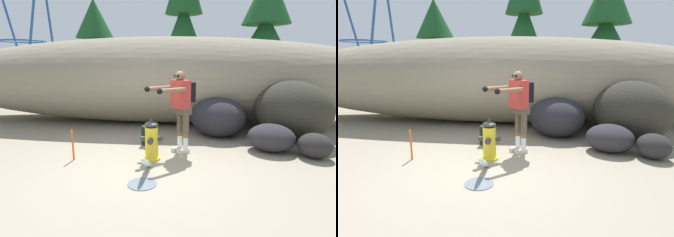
{
  "view_description": "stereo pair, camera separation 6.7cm",
  "coord_description": "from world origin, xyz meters",
  "views": [
    {
      "loc": [
        0.79,
        -4.6,
        1.92
      ],
      "look_at": [
        0.37,
        0.69,
        0.75
      ],
      "focal_mm": 29.13,
      "sensor_mm": 36.0,
      "label": 1
    },
    {
      "loc": [
        0.86,
        -4.6,
        1.92
      ],
      "look_at": [
        0.37,
        0.69,
        0.75
      ],
      "focal_mm": 29.13,
      "sensor_mm": 36.0,
      "label": 2
    }
  ],
  "objects": [
    {
      "name": "boulder_large",
      "position": [
        3.24,
        2.04,
        0.71
      ],
      "size": [
        2.36,
        2.44,
        1.42
      ],
      "primitive_type": "ellipsoid",
      "rotation": [
        0.0,
        0.0,
        2.17
      ],
      "color": "#2F2D24",
      "rests_on": "ground_plane"
    },
    {
      "name": "pine_tree_center",
      "position": [
        3.75,
        7.0,
        2.89
      ],
      "size": [
        2.92,
        2.92,
        5.39
      ],
      "color": "#47331E",
      "rests_on": "ground_plane"
    },
    {
      "name": "boulder_mid",
      "position": [
        1.51,
        2.16,
        0.49
      ],
      "size": [
        1.89,
        1.87,
        0.98
      ],
      "primitive_type": "ellipsoid",
      "rotation": [
        0.0,
        0.0,
        5.64
      ],
      "color": "#252429",
      "rests_on": "ground_plane"
    },
    {
      "name": "survey_stake",
      "position": [
        -1.43,
        0.22,
        0.3
      ],
      "size": [
        0.04,
        0.04,
        0.6
      ],
      "primitive_type": "cylinder",
      "color": "#E55914",
      "rests_on": "ground_plane"
    },
    {
      "name": "hydrant_water_jet",
      "position": [
        0.07,
        -0.34,
        0.14
      ],
      "size": [
        0.46,
        1.18,
        0.58
      ],
      "color": "silver",
      "rests_on": "ground_plane"
    },
    {
      "name": "spare_backpack",
      "position": [
        -0.11,
        1.28,
        0.22
      ],
      "size": [
        0.35,
        0.34,
        0.47
      ],
      "rotation": [
        0.0,
        0.0,
        1.27
      ],
      "color": "#1E3823",
      "rests_on": "ground_plane"
    },
    {
      "name": "pine_tree_left",
      "position": [
        0.46,
        8.7,
        3.46
      ],
      "size": [
        2.68,
        2.68,
        6.79
      ],
      "color": "#47331E",
      "rests_on": "ground_plane"
    },
    {
      "name": "boulder_small",
      "position": [
        2.52,
        1.08,
        0.29
      ],
      "size": [
        1.2,
        1.13,
        0.58
      ],
      "primitive_type": "ellipsoid",
      "rotation": [
        0.0,
        0.0,
        2.8
      ],
      "color": "#2A282D",
      "rests_on": "ground_plane"
    },
    {
      "name": "dirt_embankment",
      "position": [
        0.0,
        3.75,
        1.28
      ],
      "size": [
        14.93,
        3.2,
        2.56
      ],
      "primitive_type": "ellipsoid",
      "color": "gray",
      "rests_on": "ground_plane"
    },
    {
      "name": "boulder_outlier",
      "position": [
        3.26,
        0.72,
        0.25
      ],
      "size": [
        0.88,
        0.88,
        0.49
      ],
      "primitive_type": "ellipsoid",
      "rotation": [
        0.0,
        0.0,
        3.84
      ],
      "color": "#282627",
      "rests_on": "ground_plane"
    },
    {
      "name": "pine_tree_far_left",
      "position": [
        -3.79,
        8.66,
        2.57
      ],
      "size": [
        2.77,
        2.77,
        4.69
      ],
      "color": "#47331E",
      "rests_on": "ground_plane"
    },
    {
      "name": "ground_plane",
      "position": [
        0.0,
        0.0,
        -0.02
      ],
      "size": [
        56.0,
        56.0,
        0.04
      ],
      "primitive_type": "cube",
      "color": "gray"
    },
    {
      "name": "fire_hydrant",
      "position": [
        0.07,
        0.38,
        0.36
      ],
      "size": [
        0.43,
        0.39,
        0.79
      ],
      "color": "yellow",
      "rests_on": "ground_plane"
    },
    {
      "name": "utility_worker",
      "position": [
        0.61,
        0.83,
        1.07
      ],
      "size": [
        0.99,
        0.92,
        1.68
      ],
      "rotation": [
        0.0,
        0.0,
        -2.46
      ],
      "color": "beige",
      "rests_on": "ground_plane"
    }
  ]
}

